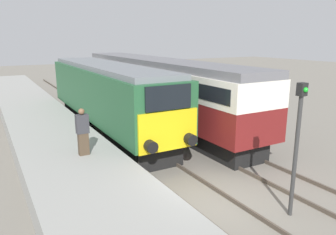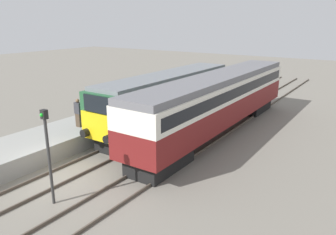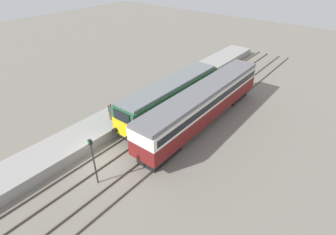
# 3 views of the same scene
# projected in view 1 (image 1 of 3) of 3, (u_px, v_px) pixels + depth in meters

# --- Properties ---
(ground_plane) EXTENTS (120.00, 120.00, 0.00)m
(ground_plane) POSITION_uv_depth(u_px,v_px,m) (211.00, 205.00, 10.33)
(ground_plane) COLOR slate
(platform_left) EXTENTS (3.50, 50.00, 0.97)m
(platform_left) POSITION_uv_depth(u_px,v_px,m) (52.00, 139.00, 15.38)
(platform_left) COLOR gray
(platform_left) RESTS_ON ground_plane
(rails_near_track) EXTENTS (1.51, 60.00, 0.14)m
(rails_near_track) POSITION_uv_depth(u_px,v_px,m) (143.00, 155.00, 14.53)
(rails_near_track) COLOR #4C4238
(rails_near_track) RESTS_ON ground_plane
(rails_far_track) EXTENTS (1.50, 60.00, 0.14)m
(rails_far_track) POSITION_uv_depth(u_px,v_px,m) (205.00, 143.00, 16.16)
(rails_far_track) COLOR #4C4238
(rails_far_track) RESTS_ON ground_plane
(locomotive) EXTENTS (2.70, 13.77, 3.77)m
(locomotive) POSITION_uv_depth(u_px,v_px,m) (108.00, 95.00, 17.74)
(locomotive) COLOR black
(locomotive) RESTS_ON ground_plane
(passenger_carriage) EXTENTS (2.75, 17.68, 3.90)m
(passenger_carriage) POSITION_uv_depth(u_px,v_px,m) (156.00, 84.00, 19.97)
(passenger_carriage) COLOR black
(passenger_carriage) RESTS_ON ground_plane
(person_on_platform) EXTENTS (0.44, 0.26, 1.73)m
(person_on_platform) POSITION_uv_depth(u_px,v_px,m) (83.00, 132.00, 11.79)
(person_on_platform) COLOR #473828
(person_on_platform) RESTS_ON platform_left
(signal_post) EXTENTS (0.24, 0.28, 3.96)m
(signal_post) POSITION_uv_depth(u_px,v_px,m) (297.00, 140.00, 9.21)
(signal_post) COLOR #333333
(signal_post) RESTS_ON ground_plane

